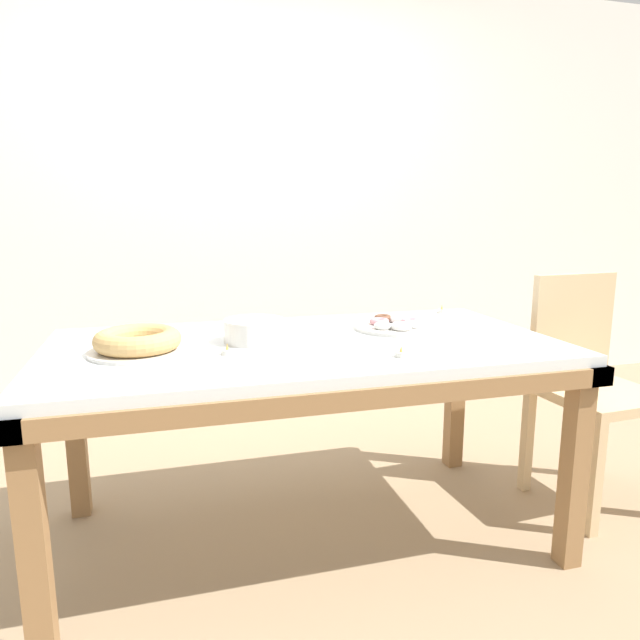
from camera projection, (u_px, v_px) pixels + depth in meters
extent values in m
plane|color=#997F60|center=(306.00, 536.00, 2.14)|extent=(12.00, 12.00, 0.00)
cube|color=white|center=(236.00, 193.00, 3.50)|extent=(8.00, 0.10, 2.60)
cube|color=silver|center=(305.00, 346.00, 2.00)|extent=(1.75, 0.90, 0.04)
cube|color=olive|center=(342.00, 398.00, 1.60)|extent=(1.78, 0.08, 0.06)
cube|color=olive|center=(280.00, 334.00, 2.41)|extent=(1.78, 0.08, 0.06)
cube|color=olive|center=(41.00, 379.00, 1.78)|extent=(0.08, 0.93, 0.06)
cube|color=olive|center=(515.00, 344.00, 2.23)|extent=(0.08, 0.93, 0.06)
cube|color=olive|center=(33.00, 548.00, 1.47)|extent=(0.07, 0.07, 0.69)
cube|color=olive|center=(574.00, 470.00, 1.91)|extent=(0.07, 0.07, 0.69)
cube|color=olive|center=(76.00, 432.00, 2.23)|extent=(0.07, 0.07, 0.69)
cube|color=olive|center=(455.00, 396.00, 2.67)|extent=(0.07, 0.07, 0.69)
cube|color=#D1B284|center=(602.00, 395.00, 2.29)|extent=(0.44, 0.44, 0.04)
cube|color=#D1B284|center=(572.00, 326.00, 2.42)|extent=(0.40, 0.06, 0.45)
cube|color=#D1B284|center=(595.00, 479.00, 2.10)|extent=(0.04, 0.04, 0.45)
cube|color=#D1B284|center=(527.00, 440.00, 2.45)|extent=(0.04, 0.04, 0.45)
cube|color=#D1B284|center=(596.00, 430.00, 2.58)|extent=(0.04, 0.04, 0.45)
cylinder|color=silver|center=(138.00, 351.00, 1.83)|extent=(0.31, 0.31, 0.01)
torus|color=tan|center=(138.00, 340.00, 1.82)|extent=(0.27, 0.27, 0.07)
cylinder|color=silver|center=(396.00, 327.00, 2.20)|extent=(0.32, 0.32, 0.01)
torus|color=pink|center=(410.00, 321.00, 2.22)|extent=(0.07, 0.07, 0.02)
torus|color=white|center=(399.00, 319.00, 2.27)|extent=(0.08, 0.08, 0.02)
torus|color=brown|center=(383.00, 318.00, 2.27)|extent=(0.07, 0.07, 0.03)
torus|color=pink|center=(379.00, 321.00, 2.22)|extent=(0.08, 0.08, 0.02)
torus|color=white|center=(383.00, 326.00, 2.14)|extent=(0.07, 0.07, 0.02)
torus|color=white|center=(401.00, 326.00, 2.12)|extent=(0.08, 0.08, 0.03)
torus|color=white|center=(412.00, 324.00, 2.17)|extent=(0.07, 0.07, 0.02)
cylinder|color=silver|center=(254.00, 340.00, 1.99)|extent=(0.21, 0.21, 0.01)
cylinder|color=silver|center=(254.00, 338.00, 1.99)|extent=(0.21, 0.21, 0.01)
cylinder|color=silver|center=(254.00, 335.00, 1.98)|extent=(0.21, 0.21, 0.01)
cylinder|color=silver|center=(254.00, 332.00, 1.98)|extent=(0.21, 0.21, 0.01)
cylinder|color=silver|center=(254.00, 329.00, 1.98)|extent=(0.21, 0.21, 0.01)
cylinder|color=silver|center=(254.00, 326.00, 1.98)|extent=(0.21, 0.21, 0.01)
cylinder|color=silver|center=(254.00, 324.00, 1.98)|extent=(0.21, 0.21, 0.01)
cylinder|color=silver|center=(254.00, 321.00, 1.97)|extent=(0.21, 0.21, 0.01)
cylinder|color=silver|center=(227.00, 352.00, 1.81)|extent=(0.04, 0.04, 0.02)
cylinder|color=white|center=(227.00, 350.00, 1.81)|extent=(0.03, 0.03, 0.00)
cone|color=#F9B74C|center=(227.00, 346.00, 1.81)|extent=(0.01, 0.01, 0.02)
cylinder|color=silver|center=(442.00, 311.00, 2.54)|extent=(0.04, 0.04, 0.02)
cylinder|color=white|center=(442.00, 310.00, 2.54)|extent=(0.03, 0.03, 0.00)
cone|color=#F9B74C|center=(442.00, 307.00, 2.54)|extent=(0.01, 0.01, 0.02)
cylinder|color=silver|center=(401.00, 354.00, 1.79)|extent=(0.04, 0.04, 0.02)
cylinder|color=white|center=(401.00, 352.00, 1.78)|extent=(0.03, 0.03, 0.00)
cone|color=#F9B74C|center=(401.00, 348.00, 1.78)|extent=(0.01, 0.01, 0.02)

